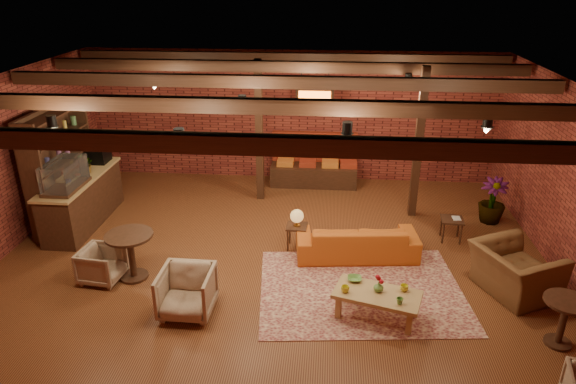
# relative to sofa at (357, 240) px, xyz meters

# --- Properties ---
(floor) EXTENTS (10.00, 10.00, 0.00)m
(floor) POSITION_rel_sofa_xyz_m (-1.53, -0.12, -0.32)
(floor) COLOR #3E1D0F
(floor) RESTS_ON ground
(ceiling) EXTENTS (10.00, 8.00, 0.02)m
(ceiling) POSITION_rel_sofa_xyz_m (-1.53, -0.12, 2.88)
(ceiling) COLOR black
(ceiling) RESTS_ON wall_back
(wall_back) EXTENTS (10.00, 0.02, 3.20)m
(wall_back) POSITION_rel_sofa_xyz_m (-1.53, 3.88, 1.28)
(wall_back) COLOR maroon
(wall_back) RESTS_ON ground
(wall_front) EXTENTS (10.00, 0.02, 3.20)m
(wall_front) POSITION_rel_sofa_xyz_m (-1.53, -4.12, 1.28)
(wall_front) COLOR maroon
(wall_front) RESTS_ON ground
(wall_left) EXTENTS (0.02, 8.00, 3.20)m
(wall_left) POSITION_rel_sofa_xyz_m (-6.53, -0.12, 1.28)
(wall_left) COLOR maroon
(wall_left) RESTS_ON ground
(wall_right) EXTENTS (0.02, 8.00, 3.20)m
(wall_right) POSITION_rel_sofa_xyz_m (3.47, -0.12, 1.28)
(wall_right) COLOR maroon
(wall_right) RESTS_ON ground
(ceiling_beams) EXTENTS (9.80, 6.40, 0.22)m
(ceiling_beams) POSITION_rel_sofa_xyz_m (-1.53, -0.12, 2.76)
(ceiling_beams) COLOR black
(ceiling_beams) RESTS_ON ceiling
(ceiling_pipe) EXTENTS (9.60, 0.12, 0.12)m
(ceiling_pipe) POSITION_rel_sofa_xyz_m (-1.53, 1.48, 2.53)
(ceiling_pipe) COLOR black
(ceiling_pipe) RESTS_ON ceiling
(post_left) EXTENTS (0.16, 0.16, 3.20)m
(post_left) POSITION_rel_sofa_xyz_m (-2.13, 2.48, 1.28)
(post_left) COLOR black
(post_left) RESTS_ON ground
(post_right) EXTENTS (0.16, 0.16, 3.20)m
(post_right) POSITION_rel_sofa_xyz_m (1.27, 1.88, 1.28)
(post_right) COLOR black
(post_right) RESTS_ON ground
(service_counter) EXTENTS (0.80, 2.50, 1.60)m
(service_counter) POSITION_rel_sofa_xyz_m (-5.63, 0.88, 0.48)
(service_counter) COLOR black
(service_counter) RESTS_ON ground
(plant_counter) EXTENTS (0.35, 0.39, 0.30)m
(plant_counter) POSITION_rel_sofa_xyz_m (-5.53, 1.08, 0.90)
(plant_counter) COLOR #337F33
(plant_counter) RESTS_ON service_counter
(shelving_hutch) EXTENTS (0.52, 2.00, 2.40)m
(shelving_hutch) POSITION_rel_sofa_xyz_m (-6.03, 0.98, 0.88)
(shelving_hutch) COLOR black
(shelving_hutch) RESTS_ON ground
(banquette) EXTENTS (2.10, 0.70, 1.00)m
(banquette) POSITION_rel_sofa_xyz_m (-0.93, 3.43, 0.18)
(banquette) COLOR maroon
(banquette) RESTS_ON ground
(service_sign) EXTENTS (0.86, 0.06, 0.30)m
(service_sign) POSITION_rel_sofa_xyz_m (-0.93, 2.98, 2.03)
(service_sign) COLOR orange
(service_sign) RESTS_ON ceiling
(ceiling_spotlights) EXTENTS (6.40, 4.40, 0.28)m
(ceiling_spotlights) POSITION_rel_sofa_xyz_m (-1.53, -0.12, 2.54)
(ceiling_spotlights) COLOR black
(ceiling_spotlights) RESTS_ON ceiling
(rug) EXTENTS (3.58, 2.88, 0.01)m
(rug) POSITION_rel_sofa_xyz_m (0.04, -1.14, -0.32)
(rug) COLOR maroon
(rug) RESTS_ON floor
(sofa) EXTENTS (2.29, 1.09, 0.65)m
(sofa) POSITION_rel_sofa_xyz_m (0.00, 0.00, 0.00)
(sofa) COLOR #B15118
(sofa) RESTS_ON floor
(coffee_table) EXTENTS (1.41, 0.98, 0.69)m
(coffee_table) POSITION_rel_sofa_xyz_m (0.22, -1.84, 0.07)
(coffee_table) COLOR #AB894F
(coffee_table) RESTS_ON floor
(side_table_lamp) EXTENTS (0.40, 0.40, 0.80)m
(side_table_lamp) POSITION_rel_sofa_xyz_m (-1.12, 0.20, 0.29)
(side_table_lamp) COLOR black
(side_table_lamp) RESTS_ON floor
(round_table_left) EXTENTS (0.81, 0.81, 0.84)m
(round_table_left) POSITION_rel_sofa_xyz_m (-3.87, -1.07, 0.24)
(round_table_left) COLOR black
(round_table_left) RESTS_ON floor
(armchair_a) EXTENTS (0.68, 0.71, 0.67)m
(armchair_a) POSITION_rel_sofa_xyz_m (-4.35, -1.19, 0.01)
(armchair_a) COLOR #C6B199
(armchair_a) RESTS_ON floor
(armchair_b) EXTENTS (0.81, 0.76, 0.82)m
(armchair_b) POSITION_rel_sofa_xyz_m (-2.67, -1.97, 0.09)
(armchair_b) COLOR #C6B199
(armchair_b) RESTS_ON floor
(armchair_right) EXTENTS (1.25, 1.45, 1.07)m
(armchair_right) POSITION_rel_sofa_xyz_m (2.52, -0.97, 0.21)
(armchair_right) COLOR brown
(armchair_right) RESTS_ON floor
(side_table_book) EXTENTS (0.44, 0.44, 0.48)m
(side_table_book) POSITION_rel_sofa_xyz_m (1.87, 0.77, 0.10)
(side_table_book) COLOR black
(side_table_book) RESTS_ON floor
(round_table_right) EXTENTS (0.63, 0.63, 0.74)m
(round_table_right) POSITION_rel_sofa_xyz_m (2.78, -2.25, 0.17)
(round_table_right) COLOR black
(round_table_right) RESTS_ON floor
(plant_tall) EXTENTS (2.10, 2.10, 2.92)m
(plant_tall) POSITION_rel_sofa_xyz_m (2.87, 1.66, 1.14)
(plant_tall) COLOR #4C7F4C
(plant_tall) RESTS_ON floor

